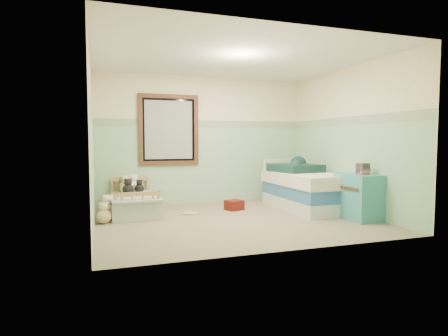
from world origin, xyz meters
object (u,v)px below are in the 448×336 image
object	(u,v)px
red_pillow	(234,205)
dresser	(359,197)
toddler_bed_frame	(134,208)
twin_bed_frame	(306,203)
plush_floor_cream	(108,211)
plush_floor_tan	(104,216)
floor_book	(191,214)

from	to	relation	value
red_pillow	dresser	bearing A→B (deg)	-41.25
toddler_bed_frame	dresser	size ratio (longest dim) A/B	1.98
twin_bed_frame	dresser	distance (m)	1.13
plush_floor_cream	twin_bed_frame	xyz separation A→B (m)	(3.43, -0.22, -0.02)
twin_bed_frame	red_pillow	size ratio (longest dim) A/B	6.36
plush_floor_cream	plush_floor_tan	distance (m)	0.34
red_pillow	toddler_bed_frame	bearing A→B (deg)	171.47
twin_bed_frame	dresser	world-z (taller)	dresser
toddler_bed_frame	dresser	xyz separation A→B (m)	(3.32, -1.64, 0.27)
red_pillow	floor_book	xyz separation A→B (m)	(-0.84, -0.15, -0.08)
twin_bed_frame	floor_book	distance (m)	2.11
plush_floor_cream	dresser	size ratio (longest dim) A/B	0.37
plush_floor_tan	floor_book	size ratio (longest dim) A/B	0.81
plush_floor_tan	toddler_bed_frame	bearing A→B (deg)	54.67
plush_floor_tan	dresser	bearing A→B (deg)	-13.85
toddler_bed_frame	plush_floor_tan	distance (m)	0.86
dresser	red_pillow	distance (m)	2.12
toddler_bed_frame	twin_bed_frame	distance (m)	3.06
twin_bed_frame	floor_book	size ratio (longest dim) A/B	6.73
dresser	red_pillow	bearing A→B (deg)	138.75
plush_floor_tan	floor_book	distance (m)	1.43
plush_floor_tan	red_pillow	world-z (taller)	plush_floor_tan
plush_floor_cream	red_pillow	distance (m)	2.17
toddler_bed_frame	dresser	world-z (taller)	dresser
floor_book	red_pillow	bearing A→B (deg)	39.76
plush_floor_cream	floor_book	xyz separation A→B (m)	(1.33, -0.04, -0.12)
toddler_bed_frame	plush_floor_cream	world-z (taller)	plush_floor_cream
plush_floor_cream	floor_book	size ratio (longest dim) A/B	0.97
plush_floor_cream	dresser	bearing A→B (deg)	-18.74
plush_floor_cream	floor_book	bearing A→B (deg)	-1.75
twin_bed_frame	floor_book	xyz separation A→B (m)	(-2.10, 0.17, -0.10)
floor_book	toddler_bed_frame	bearing A→B (deg)	-175.34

